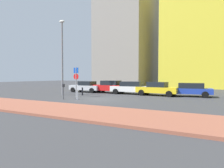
{
  "coord_description": "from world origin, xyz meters",
  "views": [
    {
      "loc": [
        9.58,
        -15.08,
        2.09
      ],
      "look_at": [
        0.63,
        2.04,
        1.33
      ],
      "focal_mm": 31.3,
      "sensor_mm": 36.0,
      "label": 1
    }
  ],
  "objects_px": {
    "parked_car_red": "(110,87)",
    "parked_car_blue": "(189,89)",
    "parked_car_white": "(131,87)",
    "traffic_bollard_mid": "(82,91)",
    "traffic_bollard_near": "(77,95)",
    "parking_sign_post": "(76,78)",
    "parked_car_yellow": "(157,89)",
    "street_lamp": "(62,52)",
    "parked_car_silver": "(86,87)",
    "parking_meter": "(63,89)"
  },
  "relations": [
    {
      "from": "traffic_bollard_near",
      "to": "parking_sign_post",
      "type": "bearing_deg",
      "value": 130.83
    },
    {
      "from": "parked_car_silver",
      "to": "parked_car_red",
      "type": "height_order",
      "value": "parked_car_red"
    },
    {
      "from": "parked_car_silver",
      "to": "traffic_bollard_near",
      "type": "distance_m",
      "value": 8.2
    },
    {
      "from": "parking_meter",
      "to": "traffic_bollard_mid",
      "type": "bearing_deg",
      "value": 101.67
    },
    {
      "from": "parked_car_white",
      "to": "parked_car_blue",
      "type": "xyz_separation_m",
      "value": [
        6.4,
        0.12,
        -0.04
      ]
    },
    {
      "from": "parked_car_yellow",
      "to": "parking_meter",
      "type": "relative_size",
      "value": 3.22
    },
    {
      "from": "parked_car_blue",
      "to": "parking_meter",
      "type": "xyz_separation_m",
      "value": [
        -9.73,
        -7.99,
        0.17
      ]
    },
    {
      "from": "parked_car_red",
      "to": "parked_car_yellow",
      "type": "bearing_deg",
      "value": -5.37
    },
    {
      "from": "parked_car_yellow",
      "to": "traffic_bollard_mid",
      "type": "xyz_separation_m",
      "value": [
        -7.39,
        -3.52,
        -0.32
      ]
    },
    {
      "from": "parked_car_silver",
      "to": "parking_meter",
      "type": "distance_m",
      "value": 8.29
    },
    {
      "from": "parked_car_red",
      "to": "street_lamp",
      "type": "height_order",
      "value": "street_lamp"
    },
    {
      "from": "parked_car_white",
      "to": "street_lamp",
      "type": "relative_size",
      "value": 0.57
    },
    {
      "from": "parked_car_red",
      "to": "parked_car_yellow",
      "type": "distance_m",
      "value": 6.21
    },
    {
      "from": "traffic_bollard_near",
      "to": "traffic_bollard_mid",
      "type": "xyz_separation_m",
      "value": [
        -1.91,
        3.35,
        -0.01
      ]
    },
    {
      "from": "traffic_bollard_mid",
      "to": "parked_car_white",
      "type": "bearing_deg",
      "value": 43.24
    },
    {
      "from": "traffic_bollard_near",
      "to": "parked_car_yellow",
      "type": "bearing_deg",
      "value": 51.42
    },
    {
      "from": "street_lamp",
      "to": "parked_car_blue",
      "type": "bearing_deg",
      "value": 20.57
    },
    {
      "from": "parking_sign_post",
      "to": "parking_meter",
      "type": "bearing_deg",
      "value": -80.41
    },
    {
      "from": "parked_car_white",
      "to": "traffic_bollard_near",
      "type": "bearing_deg",
      "value": -107.18
    },
    {
      "from": "parking_sign_post",
      "to": "traffic_bollard_near",
      "type": "bearing_deg",
      "value": -49.17
    },
    {
      "from": "parked_car_blue",
      "to": "traffic_bollard_mid",
      "type": "bearing_deg",
      "value": -159.11
    },
    {
      "from": "parked_car_yellow",
      "to": "traffic_bollard_near",
      "type": "xyz_separation_m",
      "value": [
        -5.48,
        -6.87,
        -0.31
      ]
    },
    {
      "from": "parked_car_yellow",
      "to": "street_lamp",
      "type": "bearing_deg",
      "value": -155.96
    },
    {
      "from": "parked_car_yellow",
      "to": "parked_car_blue",
      "type": "bearing_deg",
      "value": 9.17
    },
    {
      "from": "parked_car_red",
      "to": "parked_car_blue",
      "type": "xyz_separation_m",
      "value": [
        9.35,
        -0.07,
        -0.06
      ]
    },
    {
      "from": "parked_car_white",
      "to": "traffic_bollard_mid",
      "type": "xyz_separation_m",
      "value": [
        -4.15,
        -3.9,
        -0.35
      ]
    },
    {
      "from": "street_lamp",
      "to": "traffic_bollard_near",
      "type": "relative_size",
      "value": 9.4
    },
    {
      "from": "parked_car_silver",
      "to": "parking_meter",
      "type": "xyz_separation_m",
      "value": [
        2.95,
        -7.75,
        0.17
      ]
    },
    {
      "from": "parking_meter",
      "to": "traffic_bollard_near",
      "type": "height_order",
      "value": "parking_meter"
    },
    {
      "from": "parking_sign_post",
      "to": "traffic_bollard_mid",
      "type": "relative_size",
      "value": 3.47
    },
    {
      "from": "parked_car_red",
      "to": "parking_sign_post",
      "type": "xyz_separation_m",
      "value": [
        -0.78,
        -5.74,
        1.08
      ]
    },
    {
      "from": "parked_car_white",
      "to": "parking_sign_post",
      "type": "distance_m",
      "value": 6.77
    },
    {
      "from": "street_lamp",
      "to": "traffic_bollard_mid",
      "type": "bearing_deg",
      "value": 19.0
    },
    {
      "from": "parked_car_white",
      "to": "parked_car_blue",
      "type": "relative_size",
      "value": 1.0
    },
    {
      "from": "parked_car_white",
      "to": "traffic_bollard_near",
      "type": "xyz_separation_m",
      "value": [
        -2.24,
        -7.26,
        -0.34
      ]
    },
    {
      "from": "parked_car_red",
      "to": "parking_sign_post",
      "type": "relative_size",
      "value": 1.43
    },
    {
      "from": "traffic_bollard_near",
      "to": "parked_car_red",
      "type": "bearing_deg",
      "value": 95.41
    },
    {
      "from": "parked_car_blue",
      "to": "street_lamp",
      "type": "bearing_deg",
      "value": -159.43
    },
    {
      "from": "parked_car_blue",
      "to": "parked_car_white",
      "type": "bearing_deg",
      "value": -178.92
    },
    {
      "from": "parked_car_silver",
      "to": "parking_sign_post",
      "type": "distance_m",
      "value": 6.1
    },
    {
      "from": "parked_car_red",
      "to": "traffic_bollard_mid",
      "type": "xyz_separation_m",
      "value": [
        -1.2,
        -4.1,
        -0.38
      ]
    },
    {
      "from": "parked_car_white",
      "to": "parked_car_yellow",
      "type": "distance_m",
      "value": 3.26
    },
    {
      "from": "traffic_bollard_mid",
      "to": "parking_sign_post",
      "type": "bearing_deg",
      "value": -75.42
    },
    {
      "from": "parked_car_yellow",
      "to": "parked_car_blue",
      "type": "distance_m",
      "value": 3.2
    },
    {
      "from": "parked_car_red",
      "to": "parked_car_yellow",
      "type": "height_order",
      "value": "parked_car_red"
    },
    {
      "from": "parked_car_silver",
      "to": "parking_sign_post",
      "type": "bearing_deg",
      "value": -64.77
    },
    {
      "from": "parked_car_white",
      "to": "traffic_bollard_near",
      "type": "height_order",
      "value": "parked_car_white"
    },
    {
      "from": "parked_car_yellow",
      "to": "street_lamp",
      "type": "distance_m",
      "value": 11.22
    },
    {
      "from": "street_lamp",
      "to": "parked_car_white",
      "type": "bearing_deg",
      "value": 36.34
    },
    {
      "from": "parking_meter",
      "to": "street_lamp",
      "type": "height_order",
      "value": "street_lamp"
    }
  ]
}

